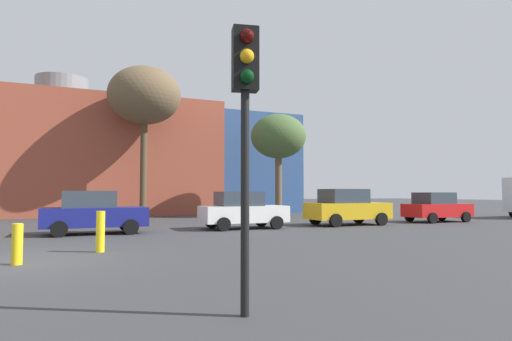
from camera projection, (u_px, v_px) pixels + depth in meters
name	position (u px, v px, depth m)	size (l,w,h in m)	color
ground_plane	(20.00, 261.00, 10.36)	(200.00, 200.00, 0.00)	#38383A
building_backdrop	(60.00, 159.00, 33.93)	(38.73, 11.59, 10.95)	#9E4733
parked_car_2	(94.00, 213.00, 17.34)	(4.07, 2.00, 1.76)	navy
parked_car_3	(242.00, 210.00, 19.91)	(4.03, 1.98, 1.75)	white
parked_car_4	(347.00, 207.00, 22.22)	(4.36, 2.14, 1.89)	gold
parked_car_5	(436.00, 207.00, 24.67)	(3.96, 1.95, 1.72)	red
traffic_light_near_right	(245.00, 102.00, 5.87)	(0.40, 0.39, 3.99)	black
bare_tree_0	(145.00, 97.00, 28.82)	(4.90, 4.90, 10.29)	brown
bare_tree_1	(278.00, 137.00, 29.94)	(3.91, 3.91, 7.27)	brown
bollard_yellow_0	(17.00, 244.00, 9.89)	(0.24, 0.24, 0.96)	yellow
bollard_yellow_1	(100.00, 232.00, 12.01)	(0.24, 0.24, 1.16)	yellow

